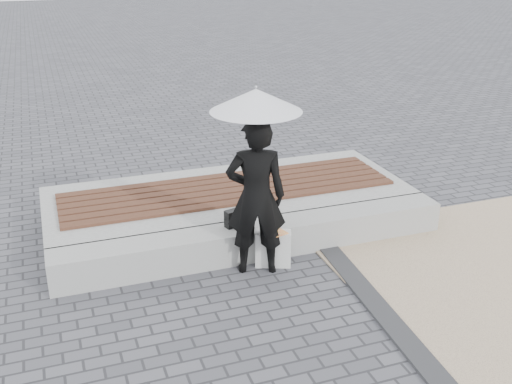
% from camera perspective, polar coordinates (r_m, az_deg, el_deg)
% --- Properties ---
extents(ground, '(80.00, 80.00, 0.00)m').
position_cam_1_polar(ground, '(6.43, 5.11, -12.07)').
color(ground, '#4F4F54').
rests_on(ground, ground).
extents(edging_band, '(0.61, 5.20, 0.04)m').
position_cam_1_polar(edging_band, '(6.38, 13.33, -12.78)').
color(edging_band, '#2E2F31').
rests_on(edging_band, ground).
extents(seating_ledge, '(5.00, 0.45, 0.40)m').
position_cam_1_polar(seating_ledge, '(7.60, 0.15, -4.43)').
color(seating_ledge, gray).
rests_on(seating_ledge, ground).
extents(timber_platform, '(5.00, 2.00, 0.40)m').
position_cam_1_polar(timber_platform, '(8.64, -2.55, -1.04)').
color(timber_platform, '#AAABA5').
rests_on(timber_platform, ground).
extents(timber_decking, '(4.60, 1.20, 0.04)m').
position_cam_1_polar(timber_decking, '(8.55, -2.58, 0.31)').
color(timber_decking, brown).
rests_on(timber_decking, timber_platform).
extents(woman, '(0.78, 0.62, 1.88)m').
position_cam_1_polar(woman, '(6.93, 0.00, -0.47)').
color(woman, black).
rests_on(woman, ground).
extents(parasol, '(1.01, 1.01, 1.29)m').
position_cam_1_polar(parasol, '(6.58, 0.00, 8.56)').
color(parasol, '#B2B2B7').
rests_on(parasol, ground).
extents(handbag, '(0.33, 0.19, 0.22)m').
position_cam_1_polar(handbag, '(7.46, -1.80, -2.37)').
color(handbag, black).
rests_on(handbag, seating_ledge).
extents(canvas_tote, '(0.46, 0.32, 0.44)m').
position_cam_1_polar(canvas_tote, '(7.34, 1.60, -5.29)').
color(canvas_tote, silver).
rests_on(canvas_tote, ground).
extents(magazine, '(0.31, 0.26, 0.01)m').
position_cam_1_polar(magazine, '(7.19, 1.76, -3.86)').
color(magazine, '#DE473D').
rests_on(magazine, canvas_tote).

